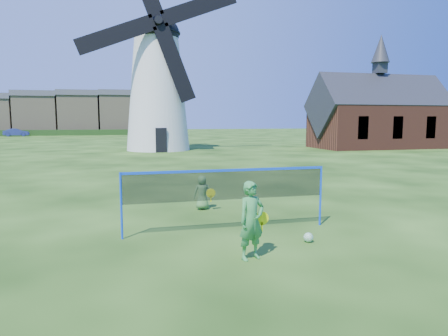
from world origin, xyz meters
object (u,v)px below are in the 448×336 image
Objects in this scene: play_ball at (308,237)px; car_right at (16,132)px; windmill at (157,84)px; chapel at (378,117)px; player_boy at (202,192)px; badminton_net at (227,186)px; player_girl at (252,221)px.

play_ball is 0.06× the size of car_right.
windmill is 1.37× the size of chapel.
play_ball is at bearing -88.31° from windmill.
chapel is 31.54m from player_boy.
player_boy is at bearing 113.37° from play_ball.
chapel is 33.31m from badminton_net.
badminton_net is at bearing -130.98° from chapel.
badminton_net is 2.02m from player_girl.
play_ball is (1.66, -3.84, -0.41)m from player_boy.
chapel is (21.11, -2.22, -2.88)m from windmill.
windmill reaches higher than player_girl.
play_ball is (1.55, -1.28, -1.03)m from badminton_net.
player_boy is 64.58m from car_right.
car_right is at bearing 108.01° from play_ball.
chapel reaches higher than player_girl.
play_ball is (0.85, -28.60, -5.83)m from windmill.
player_girl is 7.04× the size of play_ball.
car_right is (-41.51, 39.00, -2.41)m from chapel.
player_boy is at bearing 72.96° from player_girl.
player_boy is at bearing -91.88° from windmill.
badminton_net is at bearing 93.75° from player_boy.
badminton_net is (-0.70, -27.33, -4.80)m from windmill.
chapel is 8.28× the size of player_girl.
play_ball is at bearing 6.22° from player_girl.
badminton_net is 67.06m from car_right.
badminton_net is at bearing 140.56° from play_ball.
play_ball is (1.58, 0.71, -0.66)m from player_girl.
play_ball is at bearing 114.67° from player_boy.
player_girl is at bearing -90.80° from badminton_net.
player_girl is (-21.84, -27.09, -2.28)m from chapel.
car_right reaches higher than play_ball.
windmill is 3.49× the size of badminton_net.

